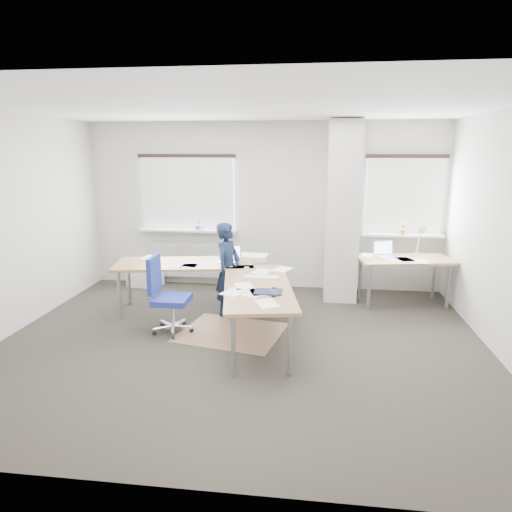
# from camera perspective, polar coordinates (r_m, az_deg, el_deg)

# --- Properties ---
(ground) EXTENTS (6.00, 6.00, 0.00)m
(ground) POSITION_cam_1_polar(r_m,az_deg,el_deg) (5.74, -1.93, -10.90)
(ground) COLOR #2A2722
(ground) RESTS_ON ground
(room_shell) EXTENTS (6.04, 5.04, 2.82)m
(room_shell) POSITION_cam_1_polar(r_m,az_deg,el_deg) (5.70, 0.49, 7.18)
(room_shell) COLOR #B7B4A7
(room_shell) RESTS_ON ground
(floor_mat) EXTENTS (1.47, 1.32, 0.01)m
(floor_mat) POSITION_cam_1_polar(r_m,az_deg,el_deg) (6.07, -3.13, -9.51)
(floor_mat) COLOR #8B664B
(floor_mat) RESTS_ON ground
(white_crate) EXTENTS (0.60, 0.46, 0.32)m
(white_crate) POSITION_cam_1_polar(r_m,az_deg,el_deg) (8.26, -13.66, -2.51)
(white_crate) COLOR white
(white_crate) RESTS_ON ground
(desk_main) EXTENTS (2.82, 2.63, 0.96)m
(desk_main) POSITION_cam_1_polar(r_m,az_deg,el_deg) (6.17, -4.26, -2.38)
(desk_main) COLOR brown
(desk_main) RESTS_ON ground
(desk_side) EXTENTS (1.50, 0.93, 1.22)m
(desk_side) POSITION_cam_1_polar(r_m,az_deg,el_deg) (7.32, 18.05, -0.58)
(desk_side) COLOR brown
(desk_side) RESTS_ON ground
(task_chair) EXTENTS (0.55, 0.54, 1.01)m
(task_chair) POSITION_cam_1_polar(r_m,az_deg,el_deg) (6.09, -10.78, -6.82)
(task_chair) COLOR navy
(task_chair) RESTS_ON ground
(person) EXTENTS (0.46, 0.57, 1.34)m
(person) POSITION_cam_1_polar(r_m,az_deg,el_deg) (6.54, -3.55, -1.65)
(person) COLOR #101B31
(person) RESTS_ON ground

